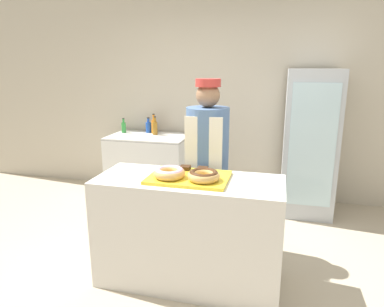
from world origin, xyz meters
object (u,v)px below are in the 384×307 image
object	(u,v)px
donut_light_glaze	(169,172)
baker_person	(207,164)
bottle_amber	(155,128)
bottle_orange	(154,126)
donut_chocolate_glaze	(204,175)
bottle_green	(124,127)
bottle_blue	(148,127)
brownie_back_left	(185,168)
serving_tray	(189,177)
chest_freezer	(149,166)
beverage_fridge	(309,143)
brownie_back_right	(202,169)

from	to	relation	value
donut_light_glaze	baker_person	world-z (taller)	baker_person
bottle_amber	bottle_orange	xyz separation A→B (m)	(-0.05, 0.09, 0.01)
donut_chocolate_glaze	bottle_green	xyz separation A→B (m)	(-1.56, 1.93, -0.03)
bottle_amber	bottle_orange	size ratio (longest dim) A/B	0.92
bottle_blue	bottle_orange	world-z (taller)	bottle_orange
donut_chocolate_glaze	brownie_back_left	xyz separation A→B (m)	(-0.21, 0.23, -0.02)
serving_tray	chest_freezer	size ratio (longest dim) A/B	0.59
donut_light_glaze	bottle_amber	size ratio (longest dim) A/B	0.98
beverage_fridge	bottle_amber	xyz separation A→B (m)	(-1.98, 0.10, 0.09)
baker_person	donut_light_glaze	bearing A→B (deg)	-104.73
bottle_blue	chest_freezer	bearing A→B (deg)	-69.23
beverage_fridge	chest_freezer	world-z (taller)	beverage_fridge
donut_chocolate_glaze	bottle_blue	distance (m)	2.36
beverage_fridge	donut_light_glaze	bearing A→B (deg)	-122.70
brownie_back_left	baker_person	xyz separation A→B (m)	(0.10, 0.40, -0.07)
donut_light_glaze	bottle_orange	size ratio (longest dim) A/B	0.91
brownie_back_left	brownie_back_right	xyz separation A→B (m)	(0.15, 0.00, 0.00)
brownie_back_left	beverage_fridge	distance (m)	1.92
brownie_back_right	chest_freezer	world-z (taller)	brownie_back_right
donut_light_glaze	chest_freezer	bearing A→B (deg)	116.04
beverage_fridge	chest_freezer	xyz separation A→B (m)	(-2.04, 0.01, -0.43)
baker_person	bottle_green	size ratio (longest dim) A/B	8.05
donut_light_glaze	chest_freezer	world-z (taller)	donut_light_glaze
donut_chocolate_glaze	bottle_orange	world-z (taller)	bottle_orange
baker_person	chest_freezer	distance (m)	1.64
bottle_amber	bottle_orange	world-z (taller)	bottle_orange
chest_freezer	bottle_blue	xyz separation A→B (m)	(-0.08, 0.21, 0.50)
donut_chocolate_glaze	chest_freezer	size ratio (longest dim) A/B	0.24
brownie_back_left	bottle_green	bearing A→B (deg)	128.57
donut_light_glaze	donut_chocolate_glaze	world-z (taller)	same
bottle_green	baker_person	bearing A→B (deg)	-41.80
chest_freezer	bottle_green	distance (m)	0.66
beverage_fridge	bottle_orange	bearing A→B (deg)	174.73
donut_light_glaze	bottle_blue	xyz separation A→B (m)	(-0.96, 2.02, -0.02)
donut_light_glaze	bottle_green	distance (m)	2.32
baker_person	chest_freezer	xyz separation A→B (m)	(-1.05, 1.18, -0.43)
brownie_back_right	beverage_fridge	distance (m)	1.84
bottle_amber	donut_light_glaze	bearing A→B (deg)	-66.61
baker_person	bottle_green	xyz separation A→B (m)	(-1.46, 1.30, 0.07)
serving_tray	brownie_back_left	bearing A→B (deg)	115.14
serving_tray	donut_chocolate_glaze	size ratio (longest dim) A/B	2.52
baker_person	bottle_orange	world-z (taller)	baker_person
serving_tray	brownie_back_right	xyz separation A→B (m)	(0.07, 0.16, 0.03)
brownie_back_left	bottle_amber	world-z (taller)	bottle_amber
bottle_blue	bottle_amber	world-z (taller)	bottle_amber
donut_chocolate_glaze	bottle_green	distance (m)	2.48
donut_light_glaze	beverage_fridge	distance (m)	2.14
brownie_back_right	beverage_fridge	size ratio (longest dim) A/B	0.05
brownie_back_right	bottle_blue	size ratio (longest dim) A/B	0.38
bottle_orange	chest_freezer	bearing A→B (deg)	-93.97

